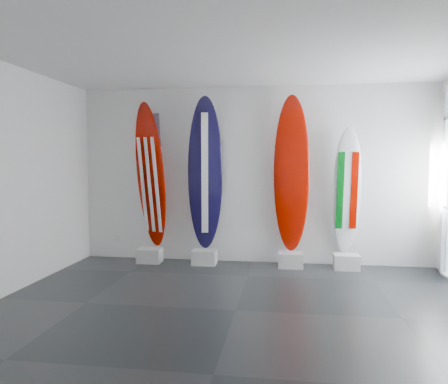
% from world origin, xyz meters
% --- Properties ---
extents(floor, '(6.00, 6.00, 0.00)m').
position_xyz_m(floor, '(0.00, 0.00, 0.00)').
color(floor, black).
rests_on(floor, ground).
extents(ceiling, '(6.00, 6.00, 0.00)m').
position_xyz_m(ceiling, '(0.00, 0.00, 3.00)').
color(ceiling, white).
rests_on(ceiling, wall_back).
extents(wall_back, '(6.00, 0.00, 6.00)m').
position_xyz_m(wall_back, '(0.00, 2.50, 1.50)').
color(wall_back, white).
rests_on(wall_back, ground).
extents(wall_front, '(6.00, 0.00, 6.00)m').
position_xyz_m(wall_front, '(0.00, -2.50, 1.50)').
color(wall_front, white).
rests_on(wall_front, ground).
extents(display_block_usa, '(0.40, 0.30, 0.24)m').
position_xyz_m(display_block_usa, '(-1.75, 2.18, 0.12)').
color(display_block_usa, silver).
rests_on(display_block_usa, floor).
extents(surfboard_usa, '(0.67, 0.58, 2.50)m').
position_xyz_m(surfboard_usa, '(-1.75, 2.28, 1.49)').
color(surfboard_usa, '#A00C00').
rests_on(surfboard_usa, display_block_usa).
extents(display_block_navy, '(0.40, 0.30, 0.24)m').
position_xyz_m(display_block_navy, '(-0.79, 2.18, 0.12)').
color(display_block_navy, silver).
rests_on(display_block_navy, floor).
extents(surfboard_navy, '(0.62, 0.36, 2.58)m').
position_xyz_m(surfboard_navy, '(-0.79, 2.28, 1.53)').
color(surfboard_navy, black).
rests_on(surfboard_navy, display_block_navy).
extents(display_block_swiss, '(0.40, 0.30, 0.24)m').
position_xyz_m(display_block_swiss, '(0.65, 2.18, 0.12)').
color(display_block_swiss, silver).
rests_on(display_block_swiss, floor).
extents(surfboard_swiss, '(0.60, 0.25, 2.57)m').
position_xyz_m(surfboard_swiss, '(0.65, 2.28, 1.52)').
color(surfboard_swiss, '#A00C00').
rests_on(surfboard_swiss, display_block_swiss).
extents(display_block_italy, '(0.40, 0.30, 0.24)m').
position_xyz_m(display_block_italy, '(1.54, 2.18, 0.12)').
color(display_block_italy, silver).
rests_on(display_block_italy, floor).
extents(surfboard_italy, '(0.49, 0.33, 2.05)m').
position_xyz_m(surfboard_italy, '(1.54, 2.28, 1.26)').
color(surfboard_italy, white).
rests_on(surfboard_italy, display_block_italy).
extents(wall_outlet, '(0.09, 0.02, 0.13)m').
position_xyz_m(wall_outlet, '(-2.45, 2.48, 0.35)').
color(wall_outlet, silver).
rests_on(wall_outlet, wall_back).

